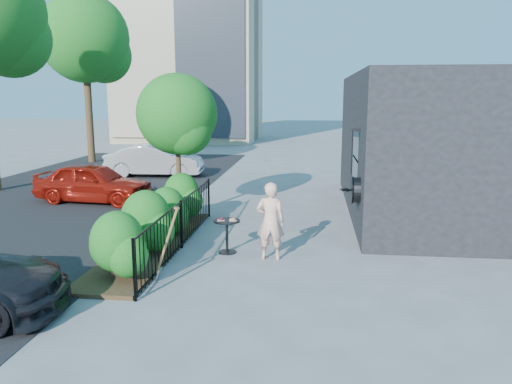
# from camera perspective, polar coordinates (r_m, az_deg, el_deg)

# --- Properties ---
(ground) EXTENTS (120.00, 120.00, 0.00)m
(ground) POSITION_cam_1_polar(r_m,az_deg,el_deg) (11.19, -0.97, -6.67)
(ground) COLOR gray
(ground) RESTS_ON ground
(shop_building) EXTENTS (6.22, 9.00, 4.00)m
(shop_building) POSITION_cam_1_polar(r_m,az_deg,el_deg) (15.68, 21.75, 5.10)
(shop_building) COLOR black
(shop_building) RESTS_ON ground
(fence) EXTENTS (0.05, 6.05, 1.10)m
(fence) POSITION_cam_1_polar(r_m,az_deg,el_deg) (11.33, -8.54, -3.63)
(fence) COLOR black
(fence) RESTS_ON ground
(planting_bed) EXTENTS (1.30, 6.00, 0.08)m
(planting_bed) POSITION_cam_1_polar(r_m,az_deg,el_deg) (11.66, -11.80, -5.97)
(planting_bed) COLOR #382616
(planting_bed) RESTS_ON ground
(shrubs) EXTENTS (1.10, 5.60, 1.24)m
(shrubs) POSITION_cam_1_polar(r_m,az_deg,el_deg) (11.55, -11.30, -2.72)
(shrubs) COLOR #155E1B
(shrubs) RESTS_ON ground
(patio_tree) EXTENTS (2.20, 2.20, 3.94)m
(patio_tree) POSITION_cam_1_polar(r_m,az_deg,el_deg) (13.84, -8.79, 8.24)
(patio_tree) COLOR #3F2B19
(patio_tree) RESTS_ON ground
(street) EXTENTS (9.00, 30.00, 0.01)m
(street) POSITION_cam_1_polar(r_m,az_deg,el_deg) (16.32, -24.63, -2.03)
(street) COLOR black
(street) RESTS_ON ground
(street_tree_far) EXTENTS (4.40, 4.40, 8.28)m
(street_tree_far) POSITION_cam_1_polar(r_m,az_deg,el_deg) (27.15, -18.90, 15.73)
(street_tree_far) COLOR #3F2B19
(street_tree_far) RESTS_ON ground
(cafe_table) EXTENTS (0.58, 0.58, 0.78)m
(cafe_table) POSITION_cam_1_polar(r_m,az_deg,el_deg) (10.90, -3.34, -4.40)
(cafe_table) COLOR black
(cafe_table) RESTS_ON ground
(woman) EXTENTS (0.60, 0.40, 1.65)m
(woman) POSITION_cam_1_polar(r_m,az_deg,el_deg) (10.40, 1.65, -3.33)
(woman) COLOR #EAB297
(woman) RESTS_ON ground
(shovel) EXTENTS (0.50, 0.19, 1.45)m
(shovel) POSITION_cam_1_polar(r_m,az_deg,el_deg) (9.37, -10.31, -6.31)
(shovel) COLOR brown
(shovel) RESTS_ON ground
(car_red) EXTENTS (3.91, 1.91, 1.28)m
(car_red) POSITION_cam_1_polar(r_m,az_deg,el_deg) (16.87, -18.08, 1.04)
(car_red) COLOR #9B170C
(car_red) RESTS_ON ground
(car_silver) EXTENTS (4.17, 1.69, 1.35)m
(car_silver) POSITION_cam_1_polar(r_m,az_deg,el_deg) (21.69, -11.50, 3.54)
(car_silver) COLOR #ADACB1
(car_silver) RESTS_ON ground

